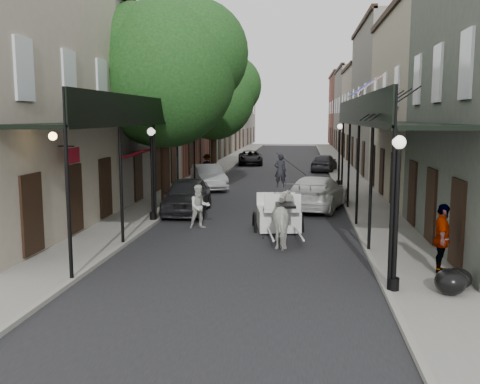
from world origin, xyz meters
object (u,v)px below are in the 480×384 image
(horse, at_px, (286,219))
(car_left_far, at_px, (250,158))
(carriage, at_px, (277,199))
(car_right_far, at_px, (324,163))
(lamppost_left, at_px, (152,172))
(pedestrian_sidewalk_right, at_px, (442,239))
(car_left_near, at_px, (187,196))
(pedestrian_walking, at_px, (200,207))
(pedestrian_sidewalk_left, at_px, (207,166))
(car_right_near, at_px, (317,193))
(car_left_mid, at_px, (209,177))
(lamppost_right_far, at_px, (339,154))
(tree_far, at_px, (218,95))
(tree_near, at_px, (173,68))
(lamppost_right_near, at_px, (396,211))

(horse, relative_size, car_left_far, 0.46)
(horse, distance_m, car_left_far, 30.18)
(carriage, height_order, car_right_far, carriage)
(lamppost_left, xyz_separation_m, car_left_far, (1.37, 26.63, -1.42))
(pedestrian_sidewalk_right, relative_size, car_left_near, 0.41)
(carriage, height_order, car_left_far, carriage)
(horse, relative_size, pedestrian_walking, 1.24)
(pedestrian_sidewalk_left, height_order, car_right_near, pedestrian_sidewalk_left)
(car_left_mid, bearing_deg, lamppost_left, -113.13)
(lamppost_left, distance_m, horse, 6.47)
(lamppost_right_far, bearing_deg, car_right_near, -100.59)
(car_left_far, distance_m, car_right_near, 23.27)
(tree_far, height_order, car_left_far, tree_far)
(car_left_near, bearing_deg, carriage, -38.30)
(tree_far, distance_m, carriage, 19.99)
(lamppost_right_far, relative_size, car_left_near, 0.80)
(horse, xyz_separation_m, car_left_far, (-4.09, 29.90, -0.25))
(car_left_far, bearing_deg, car_right_far, -46.79)
(carriage, xyz_separation_m, car_right_far, (2.65, 21.84, -0.44))
(lamppost_left, bearing_deg, car_right_far, 70.12)
(tree_far, relative_size, lamppost_left, 2.32)
(tree_near, bearing_deg, pedestrian_sidewalk_right, -47.72)
(tree_far, distance_m, car_right_near, 16.56)
(lamppost_left, distance_m, pedestrian_walking, 2.60)
(car_left_far, height_order, car_right_near, car_right_near)
(tree_near, distance_m, carriage, 8.79)
(lamppost_right_near, xyz_separation_m, car_left_mid, (-7.70, 18.12, -1.32))
(car_right_near, xyz_separation_m, car_right_far, (1.00, 17.31, -0.06))
(carriage, height_order, car_right_near, carriage)
(lamppost_right_near, bearing_deg, horse, 120.10)
(lamppost_right_near, bearing_deg, lamppost_left, 135.71)
(lamppost_left, relative_size, pedestrian_sidewalk_right, 1.96)
(carriage, bearing_deg, car_left_far, 89.06)
(carriage, relative_size, pedestrian_walking, 1.75)
(car_right_far, bearing_deg, pedestrian_sidewalk_right, 104.66)
(pedestrian_walking, distance_m, car_left_mid, 11.17)
(car_right_near, distance_m, car_right_far, 17.34)
(tree_near, bearing_deg, pedestrian_walking, -66.74)
(lamppost_right_far, bearing_deg, car_left_mid, -166.29)
(carriage, bearing_deg, tree_near, 128.78)
(lamppost_left, height_order, pedestrian_sidewalk_left, lamppost_left)
(pedestrian_sidewalk_right, bearing_deg, car_left_far, 25.91)
(tree_far, bearing_deg, lamppost_right_far, -36.51)
(lamppost_right_near, relative_size, pedestrian_sidewalk_right, 1.96)
(car_right_near, relative_size, car_right_far, 1.28)
(car_left_mid, xyz_separation_m, car_right_far, (7.20, 11.17, -0.02))
(tree_near, distance_m, car_right_far, 19.67)
(horse, xyz_separation_m, carriage, (-0.42, 2.73, 0.27))
(lamppost_left, xyz_separation_m, pedestrian_walking, (2.10, -0.93, -1.20))
(lamppost_right_far, relative_size, pedestrian_walking, 2.20)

